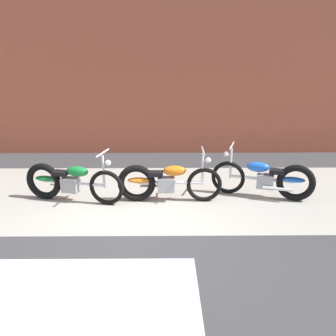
{
  "coord_description": "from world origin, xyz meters",
  "views": [
    {
      "loc": [
        0.6,
        -5.04,
        2.74
      ],
      "look_at": [
        0.65,
        1.17,
        0.75
      ],
      "focal_mm": 38.3,
      "sensor_mm": 36.0,
      "label": 1
    }
  ],
  "objects": [
    {
      "name": "ground_plane",
      "position": [
        0.0,
        0.0,
        0.0
      ],
      "size": [
        80.0,
        80.0,
        0.0
      ],
      "primitive_type": "plane",
      "color": "#38383A"
    },
    {
      "name": "sidewalk_slab",
      "position": [
        0.0,
        1.75,
        0.0
      ],
      "size": [
        36.0,
        3.5,
        0.01
      ],
      "primitive_type": "cube",
      "color": "#9E998E",
      "rests_on": "ground"
    },
    {
      "name": "brick_building_wall",
      "position": [
        0.0,
        5.2,
        3.14
      ],
      "size": [
        36.0,
        0.5,
        6.28
      ],
      "primitive_type": "cube",
      "color": "brown",
      "rests_on": "ground"
    },
    {
      "name": "motorcycle_green",
      "position": [
        -1.29,
        1.44,
        0.4
      ],
      "size": [
        1.98,
        0.74,
        1.03
      ],
      "rotation": [
        0.0,
        0.0,
        -0.23
      ],
      "color": "black",
      "rests_on": "ground"
    },
    {
      "name": "motorcycle_orange",
      "position": [
        0.54,
        1.41,
        0.4
      ],
      "size": [
        2.01,
        0.58,
        1.03
      ],
      "rotation": [
        0.0,
        0.0,
        -0.02
      ],
      "color": "black",
      "rests_on": "ground"
    },
    {
      "name": "motorcycle_blue",
      "position": [
        2.64,
        1.56,
        0.4
      ],
      "size": [
        1.94,
        0.83,
        1.03
      ],
      "rotation": [
        0.0,
        0.0,
        2.83
      ],
      "color": "black",
      "rests_on": "ground"
    }
  ]
}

